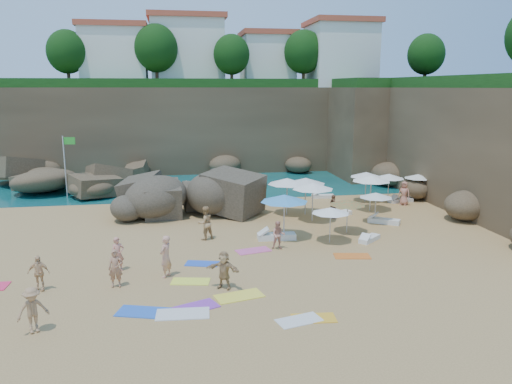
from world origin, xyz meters
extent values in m
plane|color=tan|center=(0.00, 0.00, 0.00)|extent=(120.00, 120.00, 0.00)
plane|color=#0C4751|center=(0.00, 30.00, 0.00)|extent=(120.00, 120.00, 0.00)
cube|color=brown|center=(2.00, 25.00, 4.00)|extent=(44.00, 8.00, 8.00)
cube|color=brown|center=(19.00, 8.00, 4.00)|extent=(8.00, 30.00, 8.00)
cube|color=brown|center=(17.00, 20.00, 4.00)|extent=(10.00, 12.00, 8.00)
cube|color=white|center=(-8.00, 26.00, 10.75)|extent=(6.00, 5.00, 5.50)
cube|color=#B2472D|center=(-8.00, 26.00, 13.75)|extent=(6.48, 5.40, 0.50)
cube|color=white|center=(-1.00, 27.00, 11.25)|extent=(7.00, 6.00, 6.50)
cube|color=#B2472D|center=(-1.00, 27.00, 14.75)|extent=(7.56, 6.48, 0.50)
cube|color=white|center=(7.00, 26.00, 10.50)|extent=(5.00, 5.00, 5.00)
cube|color=#B2472D|center=(7.00, 26.00, 13.25)|extent=(5.40, 5.40, 0.50)
cube|color=white|center=(14.00, 24.00, 11.00)|extent=(6.00, 6.00, 6.00)
cube|color=#B2472D|center=(14.00, 24.00, 14.25)|extent=(6.48, 6.48, 0.50)
sphere|color=#11380F|center=(-12.00, 24.00, 11.20)|extent=(3.60, 3.60, 3.60)
sphere|color=#11380F|center=(-4.00, 24.00, 11.60)|extent=(4.05, 4.05, 4.05)
sphere|color=#11380F|center=(3.00, 23.00, 11.04)|extent=(3.42, 3.42, 3.42)
sphere|color=#11380F|center=(10.00, 23.00, 11.36)|extent=(3.78, 3.78, 3.78)
sphere|color=#11380F|center=(19.00, 16.00, 10.80)|extent=(3.15, 3.15, 3.15)
cylinder|color=white|center=(-18.00, 30.00, 3.00)|extent=(0.10, 0.10, 6.00)
cylinder|color=white|center=(-16.50, 30.00, 3.00)|extent=(0.10, 0.10, 6.00)
cylinder|color=white|center=(-15.00, 30.00, 3.00)|extent=(0.10, 0.10, 6.00)
cylinder|color=silver|center=(-10.60, 12.66, 2.29)|extent=(0.09, 0.09, 4.59)
cube|color=green|center=(-10.16, 12.66, 4.22)|extent=(0.80, 0.14, 0.52)
cylinder|color=silver|center=(4.36, 5.08, 1.12)|extent=(0.07, 0.07, 2.24)
cone|color=silver|center=(4.36, 5.08, 2.19)|extent=(2.52, 2.52, 0.38)
cylinder|color=silver|center=(5.53, 4.91, 1.13)|extent=(0.07, 0.07, 2.26)
cone|color=silver|center=(5.53, 4.91, 2.21)|extent=(2.54, 2.54, 0.39)
cylinder|color=silver|center=(10.71, 7.73, 1.01)|extent=(0.06, 0.06, 2.03)
cone|color=silver|center=(10.71, 7.73, 1.98)|extent=(2.28, 2.28, 0.35)
cylinder|color=silver|center=(14.74, 7.87, 0.88)|extent=(0.05, 0.05, 1.75)
cone|color=silver|center=(14.74, 7.87, 1.71)|extent=(1.96, 1.96, 0.30)
cylinder|color=silver|center=(12.28, 7.40, 0.96)|extent=(0.06, 0.06, 1.92)
cone|color=silver|center=(12.28, 7.40, 1.87)|extent=(2.16, 2.16, 0.33)
cylinder|color=silver|center=(6.76, 0.50, 0.91)|extent=(0.05, 0.05, 1.82)
cone|color=#D34325|center=(6.76, 0.50, 1.78)|extent=(2.05, 2.05, 0.31)
cylinder|color=silver|center=(5.53, 3.26, 1.13)|extent=(0.07, 0.07, 2.25)
cone|color=white|center=(5.53, 3.26, 2.20)|extent=(2.52, 2.52, 0.38)
cylinder|color=silver|center=(10.04, 5.17, 1.12)|extent=(0.07, 0.07, 2.24)
cone|color=white|center=(10.04, 5.17, 2.19)|extent=(2.52, 2.52, 0.38)
cylinder|color=silver|center=(9.14, 2.20, 0.89)|extent=(0.05, 0.05, 1.77)
cone|color=silver|center=(9.14, 2.20, 1.73)|extent=(1.99, 1.99, 0.30)
cylinder|color=silver|center=(3.04, 0.07, 1.15)|extent=(0.07, 0.07, 2.30)
cone|color=#3C8DCC|center=(3.04, 0.07, 2.24)|extent=(2.58, 2.58, 0.39)
cylinder|color=silver|center=(5.28, -1.02, 0.89)|extent=(0.05, 0.05, 1.79)
cone|color=white|center=(5.28, -1.02, 1.75)|extent=(2.01, 2.01, 0.31)
cube|color=white|center=(7.58, 4.23, 0.13)|extent=(1.82, 1.20, 0.27)
cube|color=silver|center=(8.09, 9.41, 0.13)|extent=(1.65, 0.66, 0.25)
cube|color=silver|center=(13.17, 7.16, 0.14)|extent=(1.82, 0.84, 0.27)
cube|color=silver|center=(2.62, -0.03, 0.16)|extent=(2.08, 0.78, 0.32)
cube|color=silver|center=(9.67, 2.06, 0.14)|extent=(1.88, 1.55, 0.29)
cube|color=silver|center=(7.46, -1.14, 0.12)|extent=(1.51, 1.41, 0.24)
cube|color=blue|center=(-4.01, -7.96, 0.02)|extent=(2.08, 1.46, 0.03)
cube|color=gold|center=(2.00, -9.46, 0.01)|extent=(1.63, 0.92, 0.03)
cube|color=yellow|center=(-0.36, -7.14, 0.02)|extent=(2.04, 1.36, 0.03)
cube|color=silver|center=(-2.59, -8.36, 0.02)|extent=(1.98, 1.09, 0.03)
cube|color=purple|center=(-2.17, -7.91, 0.02)|extent=(2.02, 1.54, 0.03)
cube|color=blue|center=(-1.58, -3.21, 0.01)|extent=(1.68, 1.14, 0.03)
cube|color=#DB5598|center=(1.07, -1.75, 0.02)|extent=(1.86, 1.23, 0.03)
cube|color=orange|center=(5.67, -3.36, 0.02)|extent=(1.85, 1.15, 0.03)
cube|color=#EDFA41|center=(-2.19, -5.30, 0.01)|extent=(1.72, 1.09, 0.03)
cube|color=silver|center=(1.44, -9.54, 0.01)|extent=(1.74, 1.17, 0.03)
imported|color=tan|center=(-5.32, -3.47, 0.78)|extent=(0.66, 0.55, 1.56)
imported|color=tan|center=(-1.17, 0.59, 0.92)|extent=(1.09, 0.99, 1.83)
imported|color=tan|center=(-1.89, 10.02, 0.74)|extent=(1.03, 0.60, 1.49)
imported|color=#8D5F46|center=(6.99, 3.69, 0.76)|extent=(0.40, 0.90, 1.51)
imported|color=tan|center=(12.99, 6.35, 0.83)|extent=(0.88, 0.88, 1.66)
imported|color=tan|center=(-0.34, 10.49, 0.80)|extent=(1.46, 1.19, 1.60)
imported|color=tan|center=(-3.21, -4.54, 0.92)|extent=(0.73, 0.81, 1.85)
imported|color=#A67B53|center=(-7.51, -8.94, 0.21)|extent=(1.62, 1.86, 0.42)
imported|color=#E3B380|center=(-8.23, -5.24, 0.18)|extent=(0.93, 1.50, 0.35)
imported|color=tan|center=(-0.87, -6.26, 0.21)|extent=(2.03, 2.07, 0.41)
imported|color=#A26F51|center=(-5.21, -5.38, 0.19)|extent=(0.58, 1.57, 0.37)
imported|color=tan|center=(2.36, -1.70, 0.27)|extent=(0.99, 1.55, 0.54)
camera|label=1|loc=(-2.73, -25.30, 8.07)|focal=35.00mm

